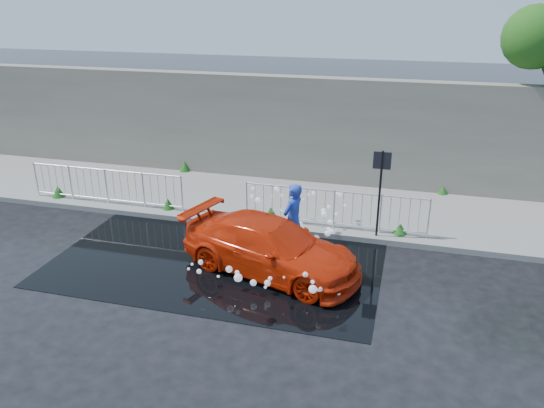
# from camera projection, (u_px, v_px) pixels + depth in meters

# --- Properties ---
(ground) EXTENTS (90.00, 90.00, 0.00)m
(ground) POSITION_uv_depth(u_px,v_px,m) (184.00, 276.00, 12.45)
(ground) COLOR black
(ground) RESTS_ON ground
(pavement) EXTENTS (30.00, 4.00, 0.15)m
(pavement) POSITION_uv_depth(u_px,v_px,m) (248.00, 199.00, 16.90)
(pavement) COLOR gray
(pavement) RESTS_ON ground
(curb) EXTENTS (30.00, 0.25, 0.16)m
(curb) POSITION_uv_depth(u_px,v_px,m) (227.00, 223.00, 15.11)
(curb) COLOR gray
(curb) RESTS_ON ground
(retaining_wall) EXTENTS (30.00, 0.60, 3.50)m
(retaining_wall) POSITION_uv_depth(u_px,v_px,m) (266.00, 127.00, 18.20)
(retaining_wall) COLOR #636053
(retaining_wall) RESTS_ON pavement
(puddle) EXTENTS (8.00, 5.00, 0.01)m
(puddle) POSITION_uv_depth(u_px,v_px,m) (219.00, 259.00, 13.22)
(puddle) COLOR black
(puddle) RESTS_ON ground
(sign_post) EXTENTS (0.45, 0.06, 2.50)m
(sign_post) POSITION_uv_depth(u_px,v_px,m) (381.00, 180.00, 13.57)
(sign_post) COLOR black
(sign_post) RESTS_ON ground
(railing_left) EXTENTS (5.05, 0.05, 1.10)m
(railing_left) POSITION_uv_depth(u_px,v_px,m) (106.00, 185.00, 16.15)
(railing_left) COLOR silver
(railing_left) RESTS_ON pavement
(railing_right) EXTENTS (5.05, 0.05, 1.10)m
(railing_right) POSITION_uv_depth(u_px,v_px,m) (334.00, 208.00, 14.45)
(railing_right) COLOR silver
(railing_right) RESTS_ON pavement
(weeds) EXTENTS (12.17, 3.93, 0.39)m
(weeds) POSITION_uv_depth(u_px,v_px,m) (228.00, 196.00, 16.44)
(weeds) COLOR #174813
(weeds) RESTS_ON pavement
(water_spray) EXTENTS (3.47, 5.38, 0.97)m
(water_spray) POSITION_uv_depth(u_px,v_px,m) (285.00, 231.00, 13.23)
(water_spray) COLOR white
(water_spray) RESTS_ON ground
(red_car) EXTENTS (4.75, 2.99, 1.28)m
(red_car) POSITION_uv_depth(u_px,v_px,m) (271.00, 247.00, 12.43)
(red_car) COLOR red
(red_car) RESTS_ON ground
(person) EXTENTS (0.67, 0.80, 1.87)m
(person) POSITION_uv_depth(u_px,v_px,m) (293.00, 220.00, 13.18)
(person) COLOR #223EAD
(person) RESTS_ON ground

